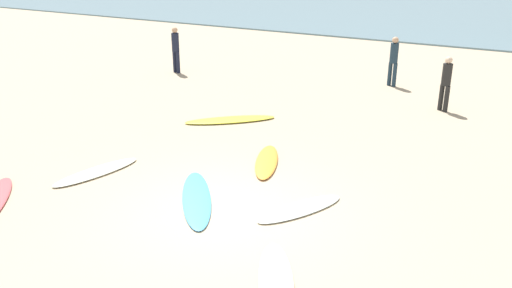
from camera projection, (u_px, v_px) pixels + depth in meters
name	position (u px, v px, depth m)	size (l,w,h in m)	color
ground_plane	(223.00, 212.00, 10.22)	(120.00, 120.00, 0.00)	tan
ocean_water	(481.00, 3.00, 42.19)	(120.00, 40.00, 0.08)	slate
surfboard_0	(267.00, 161.00, 12.40)	(0.50, 2.03, 0.08)	orange
surfboard_1	(276.00, 283.00, 8.07)	(0.54, 2.23, 0.07)	#F5E0C0
surfboard_3	(230.00, 120.00, 15.22)	(0.60, 2.59, 0.08)	yellow
surfboard_4	(96.00, 172.00, 11.87)	(0.53, 2.10, 0.07)	silver
surfboard_5	(197.00, 199.00, 10.67)	(0.57, 2.57, 0.06)	#479CD6
surfboard_6	(300.00, 209.00, 10.27)	(0.53, 1.95, 0.06)	white
beachgoer_near	(446.00, 81.00, 15.81)	(0.38, 0.38, 1.66)	black
beachgoer_mid	(394.00, 59.00, 18.48)	(0.36, 0.36, 1.72)	#1E3342
beachgoer_far	(176.00, 47.00, 20.31)	(0.34, 0.34, 1.75)	#191E33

